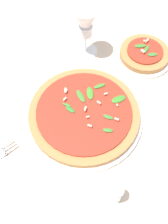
# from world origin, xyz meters

# --- Properties ---
(ground_plane) EXTENTS (6.00, 6.00, 0.00)m
(ground_plane) POSITION_xyz_m (0.00, 0.00, 0.00)
(ground_plane) COLOR beige
(pizza_arugula_main) EXTENTS (0.32, 0.32, 0.05)m
(pizza_arugula_main) POSITION_xyz_m (-0.02, -0.01, 0.02)
(pizza_arugula_main) COLOR white
(pizza_arugula_main) RESTS_ON ground_plane
(pizza_personal_side) EXTENTS (0.18, 0.18, 0.05)m
(pizza_personal_side) POSITION_xyz_m (0.24, 0.13, 0.02)
(pizza_personal_side) COLOR white
(pizza_personal_side) RESTS_ON ground_plane
(wine_glass) EXTENTS (0.08, 0.08, 0.16)m
(wine_glass) POSITION_xyz_m (0.08, 0.22, 0.11)
(wine_glass) COLOR white
(wine_glass) RESTS_ON ground_plane
(shaker_pepper) EXTENTS (0.03, 0.03, 0.07)m
(shaker_pepper) POSITION_xyz_m (-0.03, -0.23, 0.03)
(shaker_pepper) COLOR silver
(shaker_pepper) RESTS_ON ground_plane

